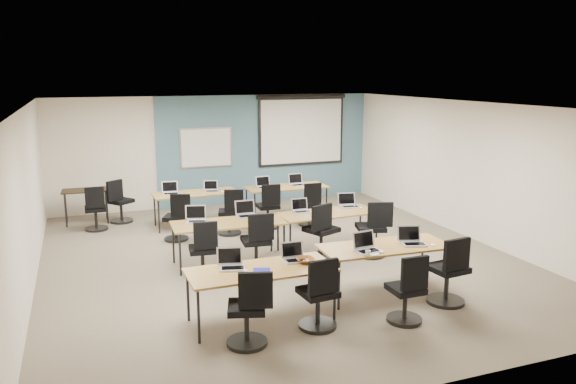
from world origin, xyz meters
name	(u,v)px	position (x,y,z in m)	size (l,w,h in m)	color
floor	(279,258)	(0.00, 0.00, 0.00)	(8.00, 9.00, 0.02)	#6B6354
ceiling	(279,105)	(0.00, 0.00, 2.70)	(8.00, 9.00, 0.02)	white
wall_back	(218,151)	(0.00, 4.50, 1.35)	(8.00, 0.04, 2.70)	beige
wall_front	(431,266)	(0.00, -4.50, 1.35)	(8.00, 0.04, 2.70)	beige
wall_left	(26,202)	(-4.00, 0.00, 1.35)	(0.04, 9.00, 2.70)	beige
wall_right	(469,170)	(4.00, 0.00, 1.35)	(0.04, 9.00, 2.70)	beige
blue_accent_panel	(266,149)	(1.25, 4.47, 1.35)	(5.50, 0.04, 2.70)	#3D5977
whiteboard	(206,148)	(-0.30, 4.43, 1.45)	(1.28, 0.03, 0.98)	#ABABAB
projector_screen	(302,126)	(2.20, 4.41, 1.89)	(2.40, 0.10, 1.82)	black
training_table_front_left	(261,272)	(-1.09, -2.34, 0.69)	(1.94, 0.81, 0.73)	#94552B
training_table_front_right	(385,248)	(0.93, -2.04, 0.69)	(1.93, 0.81, 0.73)	#A56C48
training_table_mid_left	(228,225)	(-0.90, 0.08, 0.69)	(1.91, 0.80, 0.73)	brown
training_table_mid_right	(327,215)	(0.98, 0.10, 0.69)	(1.83, 0.76, 0.73)	#A0743F
training_table_back_left	(196,195)	(-0.93, 2.68, 0.68)	(1.80, 0.75, 0.73)	brown
training_table_back_right	(286,188)	(1.11, 2.61, 0.69)	(1.82, 0.76, 0.73)	#965E37
laptop_0	(231,263)	(-1.44, -2.17, 0.79)	(0.33, 0.28, 0.25)	#A4A4B0
mouse_0	(245,270)	(-1.31, -2.36, 0.74)	(0.05, 0.09, 0.03)	white
task_chair_0	(249,315)	(-1.45, -2.97, 0.40)	(0.51, 0.50, 0.98)	black
laptop_1	(294,256)	(-0.56, -2.17, 0.79)	(0.31, 0.27, 0.24)	silver
mouse_1	(309,259)	(-0.37, -2.22, 0.74)	(0.06, 0.10, 0.04)	white
task_chair_1	(319,299)	(-0.47, -2.83, 0.40)	(0.50, 0.50, 0.98)	black
laptop_2	(367,246)	(0.56, -2.16, 0.80)	(0.36, 0.30, 0.27)	silver
mouse_2	(381,252)	(0.72, -2.30, 0.74)	(0.07, 0.11, 0.04)	white
task_chair_2	(408,295)	(0.68, -3.08, 0.39)	(0.47, 0.47, 0.96)	black
laptop_3	(412,240)	(1.36, -2.10, 0.80)	(0.35, 0.30, 0.26)	#B6B6BB
mouse_3	(433,245)	(1.60, -2.28, 0.74)	(0.05, 0.09, 0.03)	white
task_chair_3	(449,276)	(1.57, -2.76, 0.42)	(0.54, 0.54, 1.02)	black
laptop_4	(197,218)	(-1.39, 0.32, 0.80)	(0.35, 0.30, 0.27)	#BDBDBD
mouse_4	(215,224)	(-1.15, 0.03, 0.74)	(0.06, 0.10, 0.03)	white
task_chair_4	(203,254)	(-1.46, -0.46, 0.39)	(0.47, 0.47, 0.95)	black
laptop_5	(246,212)	(-0.49, 0.37, 0.80)	(0.36, 0.30, 0.27)	#A7A7B5
mouse_5	(256,219)	(-0.41, 0.05, 0.74)	(0.06, 0.09, 0.03)	white
task_chair_5	(257,246)	(-0.55, -0.46, 0.41)	(0.52, 0.52, 1.00)	black
laptop_6	(301,209)	(0.54, 0.32, 0.79)	(0.31, 0.27, 0.24)	#A9A9A9
mouse_6	(319,212)	(0.85, 0.16, 0.74)	(0.06, 0.10, 0.04)	white
task_chair_6	(321,236)	(0.67, -0.33, 0.43)	(0.59, 0.56, 1.04)	black
laptop_7	(348,203)	(1.54, 0.37, 0.79)	(0.34, 0.29, 0.26)	silver
mouse_7	(361,208)	(1.70, 0.17, 0.74)	(0.05, 0.09, 0.03)	white
task_chair_7	(373,234)	(1.60, -0.49, 0.43)	(0.56, 0.55, 1.03)	black
laptop_8	(171,191)	(-1.45, 2.76, 0.79)	(0.33, 0.28, 0.25)	#A7A7AC
mouse_8	(181,194)	(-1.27, 2.54, 0.74)	(0.06, 0.10, 0.04)	white
task_chair_8	(177,221)	(-1.51, 1.72, 0.39)	(0.51, 0.47, 0.96)	black
laptop_9	(212,189)	(-0.59, 2.68, 0.79)	(0.30, 0.26, 0.23)	#ACABB7
mouse_9	(222,191)	(-0.39, 2.55, 0.74)	(0.06, 0.10, 0.03)	white
task_chair_9	(231,216)	(-0.42, 1.75, 0.39)	(0.49, 0.48, 0.96)	black
laptop_10	(264,185)	(0.60, 2.66, 0.79)	(0.33, 0.28, 0.25)	silver
mouse_10	(277,187)	(0.86, 2.57, 0.74)	(0.06, 0.09, 0.03)	white
task_chair_10	(269,210)	(0.45, 1.92, 0.40)	(0.49, 0.49, 0.97)	black
laptop_11	(297,182)	(1.39, 2.67, 0.79)	(0.34, 0.29, 0.26)	#B3B3B3
mouse_11	(310,185)	(1.62, 2.47, 0.74)	(0.06, 0.09, 0.03)	white
task_chair_11	(310,208)	(1.36, 1.83, 0.39)	(0.47, 0.47, 0.96)	black
blue_mousepad	(262,270)	(-1.10, -2.40, 0.73)	(0.22, 0.18, 0.01)	navy
snack_bowl	(305,260)	(-0.45, -2.31, 0.76)	(0.28, 0.28, 0.07)	brown
snack_plate	(373,254)	(0.58, -2.34, 0.74)	(0.16, 0.16, 0.01)	white
coffee_cup	(368,253)	(0.46, -2.39, 0.77)	(0.06, 0.06, 0.06)	white
utility_table	(85,194)	(-3.14, 3.74, 0.66)	(0.97, 0.54, 0.75)	black
spare_chair_a	(120,205)	(-2.46, 3.51, 0.40)	(0.56, 0.49, 0.98)	black
spare_chair_b	(96,212)	(-2.98, 3.03, 0.39)	(0.47, 0.47, 0.96)	black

